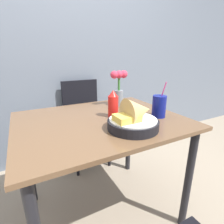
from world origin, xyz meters
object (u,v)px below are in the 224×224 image
(ketchup_bottle, at_px, (113,104))
(flower_vase, at_px, (119,86))
(drink_cup, at_px, (159,107))
(food_basket, at_px, (135,118))
(chair_far_window, at_px, (84,115))

(ketchup_bottle, bearing_deg, flower_vase, 52.26)
(drink_cup, bearing_deg, food_basket, -160.62)
(food_basket, distance_m, flower_vase, 0.49)
(ketchup_bottle, xyz_separation_m, flower_vase, (0.17, 0.22, 0.08))
(chair_far_window, xyz_separation_m, flower_vase, (0.12, -0.57, 0.41))
(flower_vase, bearing_deg, drink_cup, -74.07)
(food_basket, bearing_deg, drink_cup, 19.38)
(food_basket, relative_size, flower_vase, 1.02)
(chair_far_window, height_order, food_basket, food_basket)
(chair_far_window, relative_size, food_basket, 3.15)
(chair_far_window, distance_m, flower_vase, 0.71)
(chair_far_window, height_order, ketchup_bottle, ketchup_bottle)
(food_basket, bearing_deg, flower_vase, 71.24)
(food_basket, distance_m, drink_cup, 0.27)
(ketchup_bottle, distance_m, drink_cup, 0.31)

